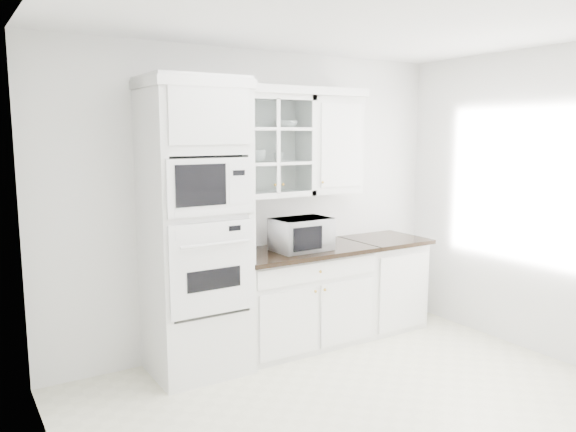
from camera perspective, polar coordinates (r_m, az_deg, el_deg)
ground at (r=4.19m, az=9.33°, el=-19.57°), size 4.00×3.50×0.01m
room_shell at (r=4.04m, az=5.90°, el=5.74°), size 4.00×3.50×2.70m
oven_column at (r=4.58m, az=-9.38°, el=-1.30°), size 0.76×0.68×2.40m
base_cabinet_run at (r=5.25m, az=1.23°, el=-8.20°), size 1.32×0.67×0.92m
extra_base_cabinet at (r=5.84m, az=9.54°, el=-6.59°), size 0.72×0.67×0.92m
upper_cabinet_glass at (r=5.01m, az=-1.99°, el=7.12°), size 0.80×0.33×0.90m
upper_cabinet_solid at (r=5.38m, az=4.30°, el=7.19°), size 0.55×0.33×0.90m
crown_molding at (r=4.95m, az=-2.95°, el=12.71°), size 2.14×0.38×0.07m
countertop_microwave at (r=5.04m, az=1.29°, el=-1.84°), size 0.51×0.43×0.29m
bowl_a at (r=4.92m, az=-4.24°, el=9.21°), size 0.21×0.21×0.05m
bowl_b at (r=5.08m, az=-0.23°, el=9.31°), size 0.21×0.21×0.06m
cup_a at (r=4.97m, az=-3.07°, el=6.11°), size 0.17×0.17×0.11m
cup_b at (r=5.05m, az=-0.99°, el=6.03°), size 0.10×0.10×0.09m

